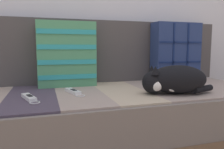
# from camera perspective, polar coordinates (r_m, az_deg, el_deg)

# --- Properties ---
(couch) EXTENTS (1.88, 0.84, 0.41)m
(couch) POSITION_cam_1_polar(r_m,az_deg,el_deg) (1.40, 1.83, -12.16)
(couch) COLOR brown
(couch) RESTS_ON ground_plane
(sofa_backrest) EXTENTS (1.85, 0.14, 0.45)m
(sofa_backrest) POSITION_cam_1_polar(r_m,az_deg,el_deg) (1.66, -2.08, 6.03)
(sofa_backrest) COLOR #474242
(sofa_backrest) RESTS_ON couch
(throw_pillow_quilted) EXTENTS (0.37, 0.14, 0.44)m
(throw_pillow_quilted) POSITION_cam_1_polar(r_m,az_deg,el_deg) (1.75, 16.26, 5.64)
(throw_pillow_quilted) COLOR navy
(throw_pillow_quilted) RESTS_ON couch
(throw_pillow_striped) EXTENTS (0.37, 0.14, 0.42)m
(throw_pillow_striped) POSITION_cam_1_polar(r_m,az_deg,el_deg) (1.46, -11.74, 5.20)
(throw_pillow_striped) COLOR #4C9366
(throw_pillow_striped) RESTS_ON couch
(sleeping_cat) EXTENTS (0.40, 0.25, 0.16)m
(sleeping_cat) POSITION_cam_1_polar(r_m,az_deg,el_deg) (1.24, 15.73, -1.40)
(sleeping_cat) COLOR black
(sleeping_cat) RESTS_ON couch
(game_remote_near) EXTENTS (0.09, 0.21, 0.02)m
(game_remote_near) POSITION_cam_1_polar(r_m,az_deg,el_deg) (1.23, -10.05, -4.42)
(game_remote_near) COLOR white
(game_remote_near) RESTS_ON couch
(game_remote_far) EXTENTS (0.10, 0.20, 0.02)m
(game_remote_far) POSITION_cam_1_polar(r_m,az_deg,el_deg) (1.15, -20.79, -5.65)
(game_remote_far) COLOR white
(game_remote_far) RESTS_ON couch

